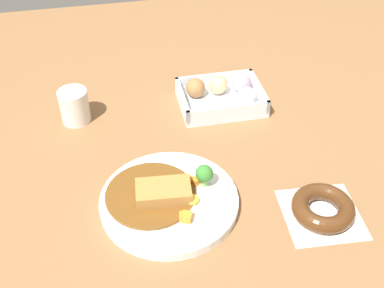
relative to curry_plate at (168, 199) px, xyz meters
name	(u,v)px	position (x,y,z in m)	size (l,w,h in m)	color
ground_plane	(213,165)	(-0.10, -0.08, -0.01)	(1.60, 1.60, 0.00)	brown
curry_plate	(168,199)	(0.00, 0.00, 0.00)	(0.25, 0.25, 0.06)	white
donut_box	(223,95)	(-0.18, -0.29, 0.01)	(0.19, 0.14, 0.06)	silver
chocolate_ring_donut	(323,208)	(-0.26, 0.08, 0.00)	(0.14, 0.14, 0.03)	white
coffee_mug	(74,106)	(0.16, -0.29, 0.02)	(0.06, 0.06, 0.08)	silver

